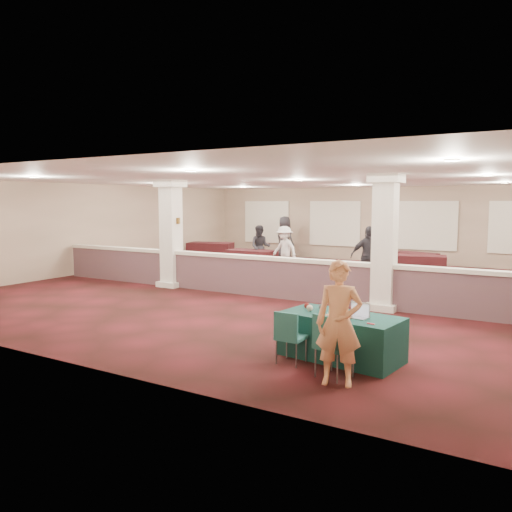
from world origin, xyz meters
The scene contains 32 objects.
ground centered at (0.00, 0.00, 0.00)m, with size 16.00×16.00×0.00m, color #411014.
wall_back centered at (0.00, 8.00, 1.60)m, with size 16.00×0.04×3.20m, color #85705C.
wall_front centered at (0.00, -8.00, 1.60)m, with size 16.00×0.04×3.20m, color #85705C.
wall_left centered at (-8.00, 0.00, 1.60)m, with size 0.04×16.00×3.20m, color #85705C.
ceiling centered at (0.00, 0.00, 3.20)m, with size 16.00×16.00×0.02m, color white.
partition_wall centered at (0.00, -1.50, 0.57)m, with size 15.60×0.28×1.10m.
column_left centered at (-3.50, -1.50, 1.64)m, with size 0.72×0.72×3.20m.
column_right centered at (3.00, -1.50, 1.64)m, with size 0.72×0.72×3.20m.
sconce_left centered at (-3.78, -1.50, 2.00)m, with size 0.12×0.12×0.18m.
sconce_right centered at (-3.22, -1.50, 2.00)m, with size 0.12×0.12×0.18m.
near_table centered at (3.50, -5.59, 0.36)m, with size 1.90×0.95×0.73m, color #0E3330.
conf_chair_main centered at (3.70, -6.54, 0.56)m, with size 0.58×0.58×0.95m.
conf_chair_side centered at (2.89, -6.27, 0.50)m, with size 0.43×0.43×0.85m.
woman centered at (3.89, -6.71, 0.88)m, with size 0.63×0.42×1.76m, color #E69264.
far_table_front_left centered at (-3.37, 3.00, 0.37)m, with size 1.84×0.92×0.75m, color black.
far_table_front_center centered at (2.00, 0.30, 0.33)m, with size 1.63×0.82×0.66m, color black.
far_table_front_right centered at (2.92, 0.41, 0.37)m, with size 1.81×0.91×0.74m, color black.
far_table_back_left centered at (-6.50, 4.68, 0.39)m, with size 1.93×0.97×0.78m, color black.
far_table_back_center centered at (2.00, 6.05, 0.33)m, with size 1.63×0.81×0.66m, color black.
far_table_back_right centered at (2.50, 4.35, 0.37)m, with size 1.83×0.91×0.74m, color black.
attendee_a centered at (-3.28, 3.50, 0.83)m, with size 0.80×0.44×1.66m, color black.
attendee_b centered at (-1.97, 3.00, 0.84)m, with size 1.08×0.49×1.68m, color beige.
attendee_c centered at (1.65, 1.50, 0.92)m, with size 1.08×0.51×1.84m, color black.
attendee_d centered at (-3.99, 6.93, 0.96)m, with size 0.95×0.51×1.92m, color black.
laptop_base centered at (3.79, -5.68, 0.74)m, with size 0.33×0.23×0.02m, color silver.
laptop_screen centered at (3.81, -5.57, 0.86)m, with size 0.33×0.01×0.22m, color silver.
screen_glow centered at (3.81, -5.57, 0.84)m, with size 0.30×0.00×0.19m, color silver.
knitting centered at (3.51, -5.84, 0.74)m, with size 0.40×0.30×0.03m, color #BB5B1E.
yarn_cream centered at (2.94, -5.61, 0.78)m, with size 0.11×0.11×0.11m, color #F2DFC7.
yarn_red centered at (2.81, -5.44, 0.78)m, with size 0.10×0.10×0.10m, color #591611.
yarn_grey centered at (3.07, -5.40, 0.78)m, with size 0.10×0.10×0.10m, color #4F5055.
scissors centered at (4.10, -5.96, 0.74)m, with size 0.12×0.03×0.01m, color red.
Camera 1 is at (6.33, -13.14, 2.55)m, focal length 35.00 mm.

